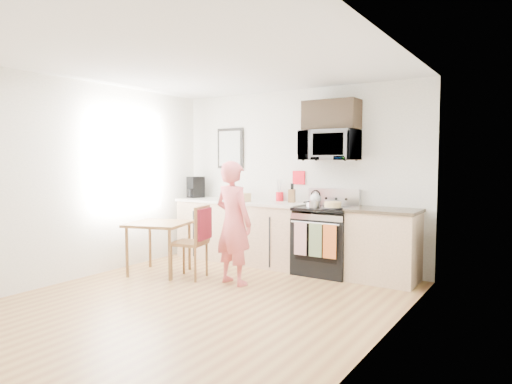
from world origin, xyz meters
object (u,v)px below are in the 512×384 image
Objects in this scene: person at (233,223)px; chair at (198,232)px; range at (326,242)px; cake at (333,205)px; dining_table at (159,228)px; microwave at (330,146)px.

person is 0.55m from chair.
person is (-0.76, -1.11, 0.34)m from range.
range is at bearing 136.44° from cake.
chair is at bearing -137.79° from range.
dining_table is 2.38m from cake.
chair is at bearing 6.41° from dining_table.
dining_table is at bearing -152.84° from cake.
microwave reaches higher than person.
range is 0.58m from cake.
dining_table is at bearing -147.29° from range.
cake is (0.17, -0.27, -0.79)m from microwave.
microwave reaches higher than cake.
range reaches higher than chair.
cake is (1.45, 1.00, 0.35)m from chair.
person reaches higher than cake.
chair is 3.56× the size of cake.
microwave is at bearing 90.06° from range.
range reaches higher than dining_table.
cake is at bearing 27.16° from dining_table.
range is at bearing 32.71° from dining_table.
microwave is 0.85m from cake.
range is at bearing 28.11° from chair.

